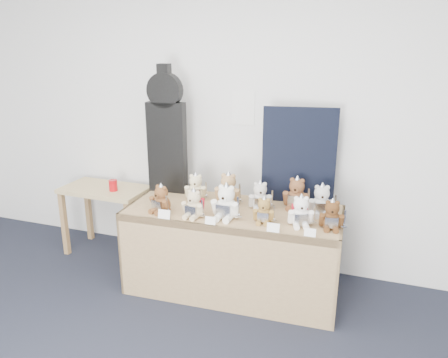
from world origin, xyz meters
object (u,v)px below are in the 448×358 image
(red_cup, at_px, (113,185))
(teddy_front_centre, at_px, (226,203))
(teddy_front_left, at_px, (194,205))
(side_table, at_px, (106,199))
(teddy_back_centre_left, at_px, (228,190))
(teddy_front_far_left, at_px, (161,200))
(teddy_front_right, at_px, (264,211))
(teddy_back_right, at_px, (296,195))
(teddy_back_centre_right, at_px, (260,197))
(teddy_back_end, at_px, (321,201))
(teddy_front_end, at_px, (332,216))
(guitar_case, at_px, (166,131))
(teddy_back_left, at_px, (196,188))
(teddy_front_far_right, at_px, (301,212))
(display_table, at_px, (231,230))

(red_cup, bearing_deg, teddy_front_centre, -16.55)
(teddy_front_left, bearing_deg, side_table, 162.77)
(teddy_back_centre_left, bearing_deg, teddy_front_far_left, -144.14)
(teddy_front_right, xyz_separation_m, teddy_back_right, (0.18, 0.38, 0.03))
(teddy_back_centre_right, bearing_deg, teddy_back_right, 3.72)
(teddy_back_centre_right, bearing_deg, teddy_back_end, -15.14)
(teddy_front_end, bearing_deg, teddy_front_right, 178.35)
(teddy_front_far_left, xyz_separation_m, teddy_back_centre_right, (0.73, 0.34, 0.00))
(teddy_front_left, xyz_separation_m, teddy_back_centre_right, (0.45, 0.34, 0.00))
(teddy_front_left, height_order, teddy_back_end, teddy_back_end)
(guitar_case, bearing_deg, teddy_back_left, -24.47)
(teddy_back_left, bearing_deg, teddy_front_far_right, -30.57)
(teddy_front_far_left, bearing_deg, teddy_back_left, 85.40)
(display_table, relative_size, guitar_case, 1.57)
(teddy_front_right, xyz_separation_m, teddy_back_centre_left, (-0.39, 0.29, 0.03))
(side_table, distance_m, teddy_back_end, 2.13)
(teddy_back_end, bearing_deg, teddy_back_centre_right, 171.70)
(display_table, relative_size, teddy_back_end, 6.34)
(teddy_front_far_left, bearing_deg, teddy_back_centre_right, 41.62)
(side_table, relative_size, teddy_back_centre_left, 2.75)
(teddy_front_right, xyz_separation_m, teddy_back_left, (-0.69, 0.30, 0.01))
(teddy_front_far_right, xyz_separation_m, teddy_front_end, (0.23, 0.02, -0.00))
(teddy_front_far_left, distance_m, teddy_back_left, 0.40)
(teddy_front_end, relative_size, teddy_back_left, 0.96)
(teddy_front_left, distance_m, teddy_front_right, 0.55)
(display_table, xyz_separation_m, red_cup, (-1.28, 0.26, 0.17))
(side_table, relative_size, teddy_back_right, 2.83)
(display_table, height_order, teddy_front_left, teddy_front_left)
(red_cup, bearing_deg, teddy_back_end, -1.80)
(teddy_front_far_right, relative_size, teddy_back_end, 0.93)
(teddy_front_far_right, bearing_deg, guitar_case, 146.83)
(teddy_back_left, bearing_deg, teddy_front_left, -84.36)
(display_table, bearing_deg, guitar_case, 153.14)
(side_table, distance_m, teddy_front_right, 1.78)
(guitar_case, relative_size, teddy_back_left, 4.39)
(teddy_front_centre, xyz_separation_m, teddy_back_centre_left, (-0.09, 0.31, -0.00))
(teddy_front_left, bearing_deg, teddy_front_centre, 18.45)
(teddy_front_centre, height_order, teddy_back_left, teddy_front_centre)
(teddy_front_right, height_order, teddy_front_end, teddy_front_end)
(teddy_front_far_right, xyz_separation_m, teddy_back_right, (-0.10, 0.35, 0.01))
(teddy_front_end, relative_size, teddy_back_right, 0.85)
(teddy_front_right, bearing_deg, display_table, 153.83)
(display_table, xyz_separation_m, teddy_back_centre_left, (-0.09, 0.19, 0.28))
(display_table, relative_size, teddy_back_centre_right, 6.85)
(teddy_front_centre, distance_m, teddy_front_right, 0.30)
(teddy_back_centre_left, distance_m, teddy_back_end, 0.78)
(teddy_front_far_left, distance_m, teddy_back_end, 1.28)
(side_table, xyz_separation_m, teddy_front_centre, (1.42, -0.43, 0.29))
(red_cup, distance_m, teddy_back_centre_left, 1.20)
(teddy_front_far_right, distance_m, teddy_back_centre_right, 0.44)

